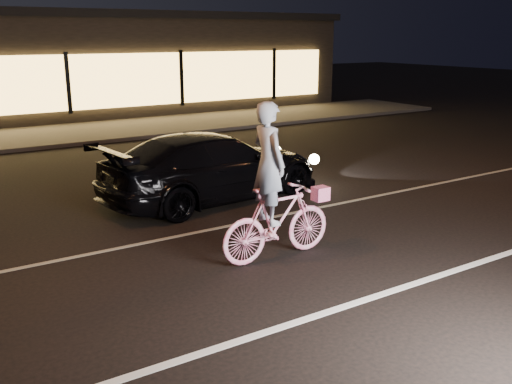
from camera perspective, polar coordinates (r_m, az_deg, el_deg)
ground at (r=9.07m, az=7.57°, el=-6.07°), size 90.00×90.00×0.00m
lane_stripe_near at (r=8.08m, az=14.49°, el=-9.22°), size 60.00×0.12×0.01m
lane_stripe_far at (r=10.58m, az=0.60°, el=-2.73°), size 60.00×0.10×0.01m
sidewalk at (r=20.43m, az=-16.61°, el=5.73°), size 30.00×4.00×0.12m
storefront at (r=25.98m, az=-20.79°, el=11.99°), size 25.40×8.42×4.20m
cyclist at (r=8.52m, az=1.92°, el=-1.28°), size 1.91×0.66×2.41m
sedan at (r=11.73m, az=-4.32°, el=2.57°), size 4.98×2.50×1.39m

